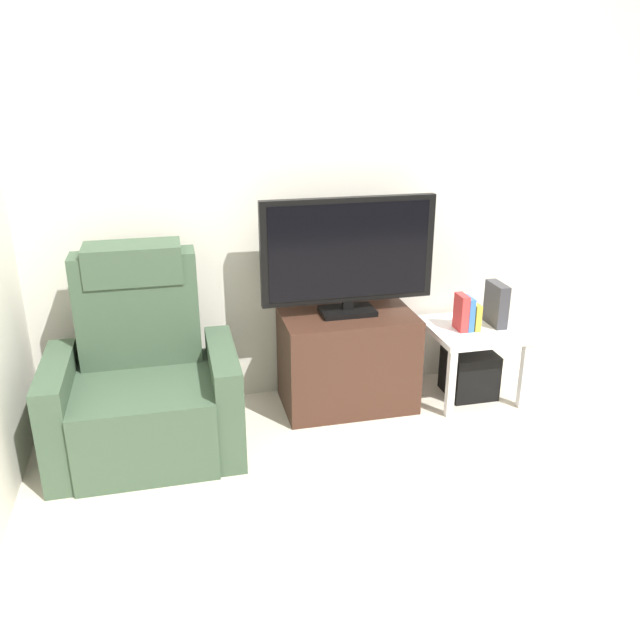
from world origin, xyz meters
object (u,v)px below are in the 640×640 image
(book_middle, at_px, (468,313))
(book_rightmost, at_px, (474,316))
(subwoofer_box, at_px, (469,373))
(game_console, at_px, (496,304))
(tv_stand, at_px, (348,360))
(side_table, at_px, (472,338))
(television, at_px, (348,254))
(book_leftmost, at_px, (461,312))
(recliner_armchair, at_px, (144,384))

(book_middle, xyz_separation_m, book_rightmost, (0.04, 0.00, -0.02))
(subwoofer_box, relative_size, game_console, 1.08)
(tv_stand, distance_m, side_table, 0.80)
(television, bearing_deg, tv_stand, -90.00)
(side_table, distance_m, book_leftmost, 0.21)
(subwoofer_box, distance_m, book_middle, 0.42)
(tv_stand, relative_size, book_leftmost, 3.51)
(television, relative_size, book_middle, 4.95)
(side_table, relative_size, game_console, 2.02)
(television, xyz_separation_m, side_table, (0.79, -0.07, -0.57))
(television, bearing_deg, book_middle, -6.80)
(book_rightmost, bearing_deg, tv_stand, 174.95)
(subwoofer_box, bearing_deg, game_console, 3.95)
(side_table, distance_m, subwoofer_box, 0.24)
(recliner_armchair, height_order, book_rightmost, recliner_armchair)
(tv_stand, relative_size, side_table, 1.45)
(book_leftmost, bearing_deg, book_rightmost, 0.00)
(book_rightmost, height_order, game_console, game_console)
(book_rightmost, relative_size, game_console, 0.61)
(subwoofer_box, xyz_separation_m, book_leftmost, (-0.10, -0.02, 0.42))
(book_middle, relative_size, book_rightmost, 1.26)
(side_table, relative_size, subwoofer_box, 1.86)
(side_table, bearing_deg, television, 175.13)
(tv_stand, xyz_separation_m, side_table, (0.79, -0.05, 0.09))
(television, distance_m, book_rightmost, 0.88)
(book_rightmost, distance_m, game_console, 0.17)
(side_table, bearing_deg, recliner_armchair, -175.55)
(book_leftmost, xyz_separation_m, game_console, (0.24, 0.03, 0.02))
(television, bearing_deg, book_leftmost, -7.22)
(television, xyz_separation_m, book_leftmost, (0.69, -0.09, -0.38))
(recliner_armchair, bearing_deg, subwoofer_box, -6.78)
(book_leftmost, bearing_deg, side_table, 11.31)
(book_middle, relative_size, game_console, 0.77)
(television, xyz_separation_m, game_console, (0.93, -0.06, -0.36))
(book_leftmost, bearing_deg, tv_stand, 174.32)
(tv_stand, bearing_deg, subwoofer_box, -3.52)
(side_table, distance_m, game_console, 0.25)
(recliner_armchair, bearing_deg, tv_stand, -1.56)
(recliner_armchair, relative_size, subwoofer_box, 3.73)
(recliner_armchair, bearing_deg, book_leftmost, -7.15)
(television, xyz_separation_m, book_rightmost, (0.78, -0.09, -0.41))
(book_middle, height_order, book_rightmost, book_middle)
(book_middle, bearing_deg, recliner_armchair, -176.02)
(tv_stand, height_order, book_leftmost, book_leftmost)
(recliner_armchair, relative_size, book_leftmost, 4.83)
(television, xyz_separation_m, book_middle, (0.73, -0.09, -0.39))
(recliner_armchair, bearing_deg, side_table, -6.78)
(game_console, bearing_deg, subwoofer_box, -176.05)
(side_table, distance_m, book_middle, 0.18)
(side_table, bearing_deg, book_leftmost, -168.69)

